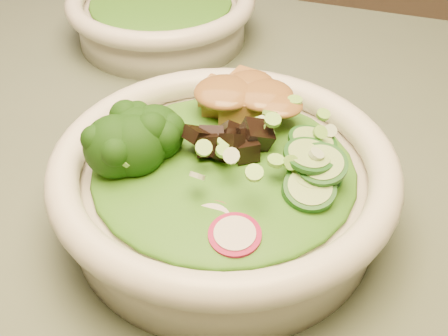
% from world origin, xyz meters
% --- Properties ---
extents(dining_table, '(1.20, 0.80, 0.75)m').
position_xyz_m(dining_table, '(0.00, 0.00, 0.64)').
color(dining_table, black).
rests_on(dining_table, ground).
extents(salad_bowl, '(0.28, 0.28, 0.08)m').
position_xyz_m(salad_bowl, '(0.01, -0.06, 0.79)').
color(salad_bowl, silver).
rests_on(salad_bowl, dining_table).
extents(side_bowl, '(0.23, 0.23, 0.06)m').
position_xyz_m(side_bowl, '(-0.17, 0.23, 0.78)').
color(side_bowl, silver).
rests_on(side_bowl, dining_table).
extents(lettuce_bed, '(0.22, 0.22, 0.03)m').
position_xyz_m(lettuce_bed, '(0.01, -0.06, 0.81)').
color(lettuce_bed, '#235812').
rests_on(lettuce_bed, salad_bowl).
extents(side_lettuce, '(0.16, 0.16, 0.02)m').
position_xyz_m(side_lettuce, '(-0.17, 0.23, 0.80)').
color(side_lettuce, '#235812').
rests_on(side_lettuce, side_bowl).
extents(broccoli_florets, '(0.09, 0.08, 0.05)m').
position_xyz_m(broccoli_florets, '(-0.05, -0.07, 0.83)').
color(broccoli_florets, black).
rests_on(broccoli_florets, salad_bowl).
extents(radish_slices, '(0.12, 0.05, 0.02)m').
position_xyz_m(radish_slices, '(0.02, -0.13, 0.82)').
color(radish_slices, maroon).
rests_on(radish_slices, salad_bowl).
extents(cucumber_slices, '(0.08, 0.08, 0.04)m').
position_xyz_m(cucumber_slices, '(0.08, -0.06, 0.83)').
color(cucumber_slices, '#A2C86F').
rests_on(cucumber_slices, salad_bowl).
extents(mushroom_heap, '(0.08, 0.08, 0.04)m').
position_xyz_m(mushroom_heap, '(0.01, -0.05, 0.83)').
color(mushroom_heap, black).
rests_on(mushroom_heap, salad_bowl).
extents(tofu_cubes, '(0.10, 0.07, 0.04)m').
position_xyz_m(tofu_cubes, '(0.01, 0.00, 0.83)').
color(tofu_cubes, olive).
rests_on(tofu_cubes, salad_bowl).
extents(peanut_sauce, '(0.07, 0.06, 0.02)m').
position_xyz_m(peanut_sauce, '(0.01, 0.00, 0.84)').
color(peanut_sauce, brown).
rests_on(peanut_sauce, tofu_cubes).
extents(scallion_garnish, '(0.20, 0.20, 0.03)m').
position_xyz_m(scallion_garnish, '(0.01, -0.06, 0.84)').
color(scallion_garnish, '#7AC043').
rests_on(scallion_garnish, salad_bowl).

